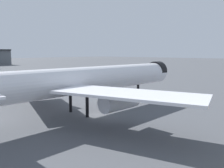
# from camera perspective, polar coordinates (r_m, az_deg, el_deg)

# --- Properties ---
(ground) EXTENTS (900.00, 900.00, 0.00)m
(ground) POSITION_cam_1_polar(r_m,az_deg,el_deg) (43.80, -4.12, -7.61)
(ground) COLOR #4C4F54
(airliner_near_gate) EXTENTS (54.35, 49.64, 14.36)m
(airliner_near_gate) POSITION_cam_1_polar(r_m,az_deg,el_deg) (44.43, -6.32, 0.89)
(airliner_near_gate) COLOR white
(airliner_near_gate) RESTS_ON ground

